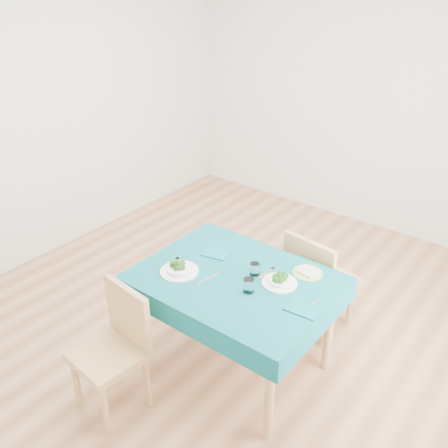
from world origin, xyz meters
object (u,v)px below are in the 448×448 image
Objects in this scene: chair_far at (323,267)px; side_plate at (308,273)px; bowl_near at (179,267)px; bowl_far at (280,279)px; chair_near at (107,346)px; table at (235,323)px.

chair_far is 0.50m from side_plate.
bowl_near is 1.13× the size of bowl_far.
bowl_near is at bearing 88.98° from chair_near.
chair_near reaches higher than bowl_far.
bowl_near reaches higher than table.
chair_near is at bearing -117.63° from table.
chair_near reaches higher than bowl_near.
table is 0.61m from side_plate.
bowl_far reaches higher than side_plate.
bowl_near is 0.66m from bowl_far.
bowl_near is at bearing -153.66° from bowl_far.
table is at bearing 79.68° from chair_far.
bowl_near is (-0.33, -0.18, 0.42)m from table.
bowl_near is (0.07, 0.60, 0.30)m from chair_near.
bowl_far is at bearing -112.22° from side_plate.
bowl_far is at bearing 24.02° from table.
table is 1.27× the size of chair_near.
table is 0.82m from chair_far.
bowl_near is at bearing -143.43° from side_plate.
side_plate is (0.68, 0.51, -0.03)m from bowl_near.
chair_far is (0.25, 0.77, 0.16)m from table.
bowl_far is (0.01, -0.65, 0.25)m from chair_far.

